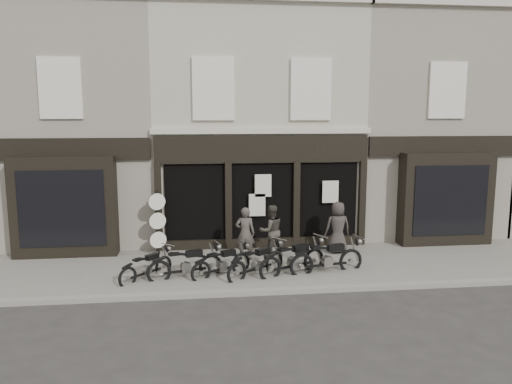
{
  "coord_description": "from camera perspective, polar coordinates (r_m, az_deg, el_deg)",
  "views": [
    {
      "loc": [
        -2.17,
        -13.44,
        4.58
      ],
      "look_at": [
        -0.38,
        1.6,
        2.23
      ],
      "focal_mm": 35.0,
      "sensor_mm": 36.0,
      "label": 1
    }
  ],
  "objects": [
    {
      "name": "motorcycle_0",
      "position": [
        14.25,
        -12.37,
        -8.62
      ],
      "size": [
        1.45,
        1.51,
        0.9
      ],
      "rotation": [
        0.0,
        0.0,
        0.81
      ],
      "color": "black",
      "rests_on": "ground"
    },
    {
      "name": "pavement",
      "position": [
        15.2,
        1.75,
        -8.48
      ],
      "size": [
        30.0,
        4.2,
        0.12
      ],
      "primitive_type": "cube",
      "color": "slate",
      "rests_on": "ground_plane"
    },
    {
      "name": "advert_sign_post",
      "position": [
        16.22,
        -11.15,
        -3.84
      ],
      "size": [
        0.52,
        0.34,
        2.2
      ],
      "rotation": [
        0.0,
        0.0,
        0.31
      ],
      "color": "black",
      "rests_on": "ground"
    },
    {
      "name": "motorcycle_2",
      "position": [
        14.23,
        -3.89,
        -8.37
      ],
      "size": [
        1.78,
        1.24,
        0.95
      ],
      "rotation": [
        0.0,
        0.0,
        0.54
      ],
      "color": "black",
      "rests_on": "ground"
    },
    {
      "name": "ground_plane",
      "position": [
        14.37,
        2.29,
        -9.77
      ],
      "size": [
        90.0,
        90.0,
        0.0
      ],
      "primitive_type": "plane",
      "color": "#2D2B28",
      "rests_on": "ground"
    },
    {
      "name": "motorcycle_3",
      "position": [
        14.16,
        0.09,
        -8.32
      ],
      "size": [
        1.83,
        1.48,
        1.02
      ],
      "rotation": [
        0.0,
        0.0,
        0.64
      ],
      "color": "black",
      "rests_on": "ground"
    },
    {
      "name": "man_right",
      "position": [
        16.41,
        9.32,
        -4.02
      ],
      "size": [
        0.84,
        0.56,
        1.69
      ],
      "primitive_type": "imported",
      "rotation": [
        0.0,
        0.0,
        3.17
      ],
      "color": "#36302D",
      "rests_on": "pavement"
    },
    {
      "name": "motorcycle_4",
      "position": [
        14.37,
        4.3,
        -7.97
      ],
      "size": [
        2.11,
        1.29,
        1.09
      ],
      "rotation": [
        0.0,
        0.0,
        0.46
      ],
      "color": "black",
      "rests_on": "ground"
    },
    {
      "name": "kerb",
      "position": [
        13.18,
        3.16,
        -11.22
      ],
      "size": [
        30.0,
        0.25,
        0.13
      ],
      "primitive_type": "cube",
      "color": "gray",
      "rests_on": "ground_plane"
    },
    {
      "name": "central_building",
      "position": [
        19.52,
        -0.41,
        7.37
      ],
      "size": [
        7.3,
        6.22,
        8.34
      ],
      "color": "#AFAA96",
      "rests_on": "ground"
    },
    {
      "name": "man_centre",
      "position": [
        15.82,
        1.73,
        -4.46
      ],
      "size": [
        0.93,
        0.81,
        1.65
      ],
      "primitive_type": "imported",
      "rotation": [
        0.0,
        0.0,
        3.4
      ],
      "color": "#3C3830",
      "rests_on": "pavement"
    },
    {
      "name": "neighbour_left",
      "position": [
        19.79,
        -19.12,
        6.79
      ],
      "size": [
        5.6,
        6.73,
        8.34
      ],
      "color": "gray",
      "rests_on": "ground"
    },
    {
      "name": "motorcycle_1",
      "position": [
        14.12,
        -7.98,
        -8.45
      ],
      "size": [
        2.09,
        0.89,
        1.03
      ],
      "rotation": [
        0.0,
        0.0,
        0.28
      ],
      "color": "black",
      "rests_on": "ground"
    },
    {
      "name": "neighbour_right",
      "position": [
        21.14,
        17.11,
        6.98
      ],
      "size": [
        5.6,
        6.73,
        8.34
      ],
      "color": "gray",
      "rests_on": "ground"
    },
    {
      "name": "motorcycle_5",
      "position": [
        14.59,
        8.17,
        -7.78
      ],
      "size": [
        2.26,
        0.78,
        1.09
      ],
      "rotation": [
        0.0,
        0.0,
        0.2
      ],
      "color": "black",
      "rests_on": "ground"
    },
    {
      "name": "man_left",
      "position": [
        15.52,
        -1.24,
        -4.73
      ],
      "size": [
        0.66,
        0.49,
        1.65
      ],
      "primitive_type": "imported",
      "rotation": [
        0.0,
        0.0,
        2.97
      ],
      "color": "#443E38",
      "rests_on": "pavement"
    }
  ]
}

